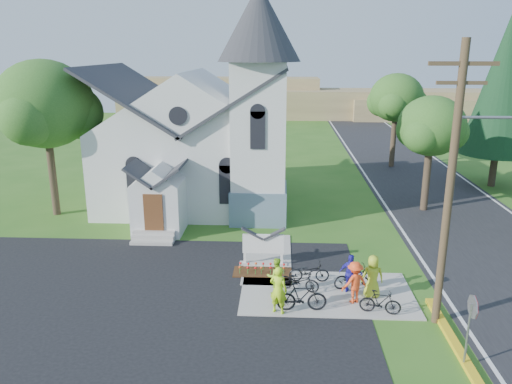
# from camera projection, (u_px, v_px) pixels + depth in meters

# --- Properties ---
(ground) EXTENTS (120.00, 120.00, 0.00)m
(ground) POSITION_uv_depth(u_px,v_px,m) (290.00, 298.00, 20.02)
(ground) COLOR #2E601B
(ground) RESTS_ON ground
(parking_lot) EXTENTS (20.00, 16.00, 0.02)m
(parking_lot) POSITION_uv_depth(u_px,v_px,m) (102.00, 320.00, 18.44)
(parking_lot) COLOR black
(parking_lot) RESTS_ON ground
(road) EXTENTS (8.00, 90.00, 0.02)m
(road) POSITION_uv_depth(u_px,v_px,m) (434.00, 196.00, 33.94)
(road) COLOR black
(road) RESTS_ON ground
(sidewalk) EXTENTS (7.00, 4.00, 0.05)m
(sidewalk) POSITION_uv_depth(u_px,v_px,m) (327.00, 293.00, 20.42)
(sidewalk) COLOR #A49E94
(sidewalk) RESTS_ON ground
(church) EXTENTS (12.35, 12.00, 13.00)m
(church) POSITION_uv_depth(u_px,v_px,m) (200.00, 123.00, 30.83)
(church) COLOR silver
(church) RESTS_ON ground
(church_sign) EXTENTS (2.20, 0.40, 1.70)m
(church_sign) POSITION_uv_depth(u_px,v_px,m) (263.00, 244.00, 22.87)
(church_sign) COLOR #A49E94
(church_sign) RESTS_ON ground
(flower_bed) EXTENTS (2.60, 1.10, 0.07)m
(flower_bed) POSITION_uv_depth(u_px,v_px,m) (262.00, 272.00, 22.28)
(flower_bed) COLOR #381E0F
(flower_bed) RESTS_ON ground
(utility_pole) EXTENTS (3.45, 0.28, 10.00)m
(utility_pole) POSITION_uv_depth(u_px,v_px,m) (453.00, 179.00, 16.84)
(utility_pole) COLOR #403020
(utility_pole) RESTS_ON ground
(stop_sign) EXTENTS (0.11, 0.76, 2.48)m
(stop_sign) POSITION_uv_depth(u_px,v_px,m) (471.00, 316.00, 15.24)
(stop_sign) COLOR gray
(stop_sign) RESTS_ON ground
(tree_lot_corner) EXTENTS (5.60, 5.60, 9.15)m
(tree_lot_corner) POSITION_uv_depth(u_px,v_px,m) (45.00, 104.00, 28.49)
(tree_lot_corner) COLOR #32231B
(tree_lot_corner) RESTS_ON ground
(tree_road_near) EXTENTS (4.00, 4.00, 7.05)m
(tree_road_near) POSITION_uv_depth(u_px,v_px,m) (431.00, 127.00, 29.70)
(tree_road_near) COLOR #32231B
(tree_road_near) RESTS_ON ground
(tree_road_mid) EXTENTS (4.40, 4.40, 7.80)m
(tree_road_mid) POSITION_uv_depth(u_px,v_px,m) (396.00, 98.00, 41.04)
(tree_road_mid) COLOR #32231B
(tree_road_mid) RESTS_ON ground
(conifer) EXTENTS (5.20, 5.20, 12.40)m
(conifer) POSITION_uv_depth(u_px,v_px,m) (505.00, 83.00, 34.54)
(conifer) COLOR #32231B
(conifer) RESTS_ON ground
(distant_hills) EXTENTS (61.00, 10.00, 5.60)m
(distant_hills) POSITION_uv_depth(u_px,v_px,m) (307.00, 102.00, 73.35)
(distant_hills) COLOR olive
(distant_hills) RESTS_ON ground
(cyclist_0) EXTENTS (0.80, 0.66, 1.87)m
(cyclist_0) POSITION_uv_depth(u_px,v_px,m) (278.00, 290.00, 18.62)
(cyclist_0) COLOR #B2ED1B
(cyclist_0) RESTS_ON sidewalk
(bike_0) EXTENTS (1.79, 1.04, 0.89)m
(bike_0) POSITION_uv_depth(u_px,v_px,m) (299.00, 281.00, 20.46)
(bike_0) COLOR black
(bike_0) RESTS_ON sidewalk
(cyclist_1) EXTENTS (0.87, 0.75, 1.55)m
(cyclist_1) POSITION_uv_depth(u_px,v_px,m) (276.00, 276.00, 20.12)
(cyclist_1) COLOR #9DD828
(cyclist_1) RESTS_ON sidewalk
(bike_1) EXTENTS (1.94, 0.65, 1.15)m
(bike_1) POSITION_uv_depth(u_px,v_px,m) (302.00, 297.00, 18.85)
(bike_1) COLOR black
(bike_1) RESTS_ON sidewalk
(cyclist_2) EXTENTS (1.03, 0.68, 1.63)m
(cyclist_2) POSITION_uv_depth(u_px,v_px,m) (351.00, 274.00, 20.25)
(cyclist_2) COLOR #2922AE
(cyclist_2) RESTS_ON sidewalk
(bike_2) EXTENTS (1.73, 0.64, 0.90)m
(bike_2) POSITION_uv_depth(u_px,v_px,m) (309.00, 272.00, 21.27)
(bike_2) COLOR black
(bike_2) RESTS_ON sidewalk
(cyclist_3) EXTENTS (1.26, 1.03, 1.69)m
(cyclist_3) POSITION_uv_depth(u_px,v_px,m) (355.00, 282.00, 19.42)
(cyclist_3) COLOR #FF4C1C
(cyclist_3) RESTS_ON sidewalk
(bike_3) EXTENTS (1.60, 0.74, 0.93)m
(bike_3) POSITION_uv_depth(u_px,v_px,m) (380.00, 302.00, 18.68)
(bike_3) COLOR black
(bike_3) RESTS_ON sidewalk
(cyclist_4) EXTENTS (0.88, 0.58, 1.77)m
(cyclist_4) POSITION_uv_depth(u_px,v_px,m) (373.00, 276.00, 19.84)
(cyclist_4) COLOR #A9C224
(cyclist_4) RESTS_ON sidewalk
(bike_4) EXTENTS (1.92, 1.17, 0.95)m
(bike_4) POSITION_uv_depth(u_px,v_px,m) (354.00, 277.00, 20.73)
(bike_4) COLOR black
(bike_4) RESTS_ON sidewalk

